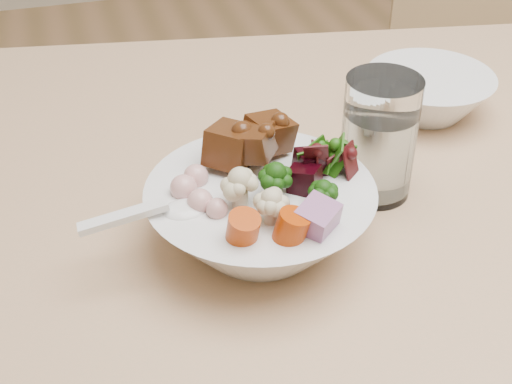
# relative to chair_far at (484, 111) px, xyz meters

# --- Properties ---
(chair_far) EXTENTS (0.55, 0.55, 0.93)m
(chair_far) POSITION_rel_chair_far_xyz_m (0.00, 0.00, 0.00)
(chair_far) COLOR tan
(chair_far) RESTS_ON ground
(food_bowl) EXTENTS (0.22, 0.22, 0.12)m
(food_bowl) POSITION_rel_chair_far_xyz_m (-0.71, -0.64, 0.35)
(food_bowl) COLOR white
(food_bowl) RESTS_ON dining_table
(soup_spoon) EXTENTS (0.12, 0.03, 0.02)m
(soup_spoon) POSITION_rel_chair_far_xyz_m (-0.80, -0.66, 0.37)
(soup_spoon) COLOR white
(soup_spoon) RESTS_ON food_bowl
(water_glass) EXTENTS (0.08, 0.08, 0.14)m
(water_glass) POSITION_rel_chair_far_xyz_m (-0.56, -0.59, 0.37)
(water_glass) COLOR white
(water_glass) RESTS_ON dining_table
(side_bowl) EXTENTS (0.16, 0.16, 0.05)m
(side_bowl) POSITION_rel_chair_far_xyz_m (-0.42, -0.45, 0.34)
(side_bowl) COLOR white
(side_bowl) RESTS_ON dining_table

